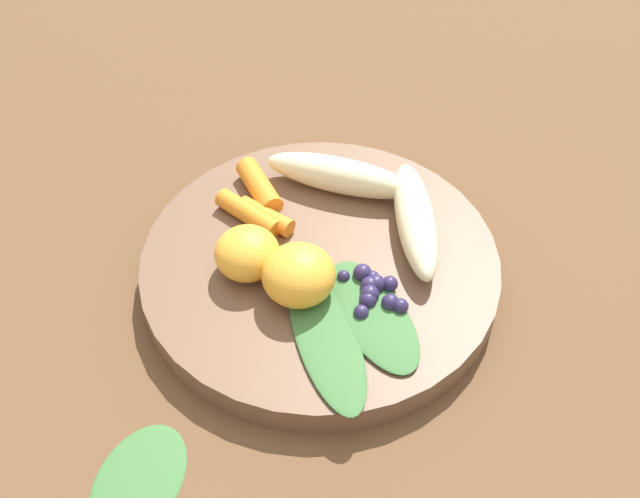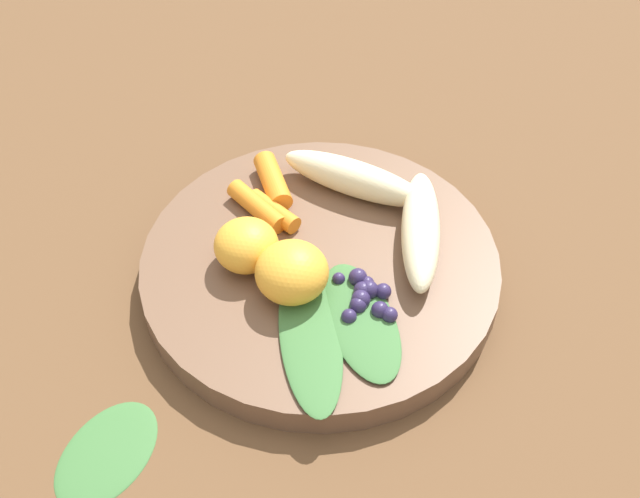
{
  "view_description": "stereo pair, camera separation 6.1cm",
  "coord_description": "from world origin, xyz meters",
  "views": [
    {
      "loc": [
        -0.41,
        -0.01,
        0.48
      ],
      "look_at": [
        0.0,
        0.0,
        0.03
      ],
      "focal_mm": 43.71,
      "sensor_mm": 36.0,
      "label": 1
    },
    {
      "loc": [
        -0.41,
        -0.07,
        0.48
      ],
      "look_at": [
        0.0,
        0.0,
        0.03
      ],
      "focal_mm": 43.71,
      "sensor_mm": 36.0,
      "label": 2
    }
  ],
  "objects": [
    {
      "name": "orange_segment_near",
      "position": [
        -0.04,
        0.01,
        0.05
      ],
      "size": [
        0.06,
        0.06,
        0.04
      ],
      "primitive_type": "ellipsoid",
      "color": "#F4A833",
      "rests_on": "bowl"
    },
    {
      "name": "kale_leaf_left",
      "position": [
        -0.08,
        -0.01,
        0.03
      ],
      "size": [
        0.15,
        0.08,
        0.0
      ],
      "primitive_type": "ellipsoid",
      "rotation": [
        0.0,
        0.0,
        9.71
      ],
      "color": "#3D7038",
      "rests_on": "bowl"
    },
    {
      "name": "carrot_mid_left",
      "position": [
        0.04,
        0.05,
        0.03
      ],
      "size": [
        0.04,
        0.05,
        0.02
      ],
      "primitive_type": "cylinder",
      "rotation": [
        0.0,
        1.57,
        7.25
      ],
      "color": "orange",
      "rests_on": "bowl"
    },
    {
      "name": "banana_peeled_left",
      "position": [
        0.08,
        -0.01,
        0.04
      ],
      "size": [
        0.07,
        0.13,
        0.03
      ],
      "primitive_type": "ellipsoid",
      "rotation": [
        0.0,
        0.0,
        7.57
      ],
      "color": "beige",
      "rests_on": "bowl"
    },
    {
      "name": "bowl",
      "position": [
        0.0,
        0.0,
        0.01
      ],
      "size": [
        0.29,
        0.29,
        0.02
      ],
      "primitive_type": "cylinder",
      "color": "brown",
      "rests_on": "ground_plane"
    },
    {
      "name": "banana_peeled_right",
      "position": [
        0.03,
        -0.08,
        0.04
      ],
      "size": [
        0.13,
        0.04,
        0.03
      ],
      "primitive_type": "ellipsoid",
      "rotation": [
        0.0,
        0.0,
        6.37
      ],
      "color": "beige",
      "rests_on": "bowl"
    },
    {
      "name": "blueberry_pile",
      "position": [
        -0.04,
        -0.04,
        0.03
      ],
      "size": [
        0.05,
        0.05,
        0.01
      ],
      "color": "#2D234C",
      "rests_on": "bowl"
    },
    {
      "name": "orange_segment_far",
      "position": [
        -0.01,
        0.06,
        0.04
      ],
      "size": [
        0.05,
        0.05,
        0.04
      ],
      "primitive_type": "ellipsoid",
      "color": "#F4A833",
      "rests_on": "bowl"
    },
    {
      "name": "kale_leaf_stray",
      "position": [
        -0.18,
        0.12,
        0.0
      ],
      "size": [
        0.1,
        0.08,
        0.01
      ],
      "primitive_type": "ellipsoid",
      "rotation": [
        0.0,
        0.0,
        2.84
      ],
      "color": "#3D7038",
      "rests_on": "ground_plane"
    },
    {
      "name": "carrot_front",
      "position": [
        0.07,
        0.05,
        0.03
      ],
      "size": [
        0.06,
        0.04,
        0.02
      ],
      "primitive_type": "cylinder",
      "rotation": [
        0.0,
        1.57,
        6.76
      ],
      "color": "orange",
      "rests_on": "bowl"
    },
    {
      "name": "kale_leaf_right",
      "position": [
        -0.06,
        -0.04,
        0.03
      ],
      "size": [
        0.12,
        0.09,
        0.0
      ],
      "primitive_type": "ellipsoid",
      "rotation": [
        0.0,
        0.0,
        9.86
      ],
      "color": "#3D7038",
      "rests_on": "bowl"
    },
    {
      "name": "carrot_mid_right",
      "position": [
        0.04,
        0.06,
        0.03
      ],
      "size": [
        0.05,
        0.06,
        0.02
      ],
      "primitive_type": "cylinder",
      "rotation": [
        0.0,
        1.57,
        7.18
      ],
      "color": "orange",
      "rests_on": "bowl"
    },
    {
      "name": "ground_plane",
      "position": [
        0.0,
        0.0,
        0.0
      ],
      "size": [
        2.4,
        2.4,
        0.0
      ],
      "primitive_type": "plane",
      "color": "brown"
    }
  ]
}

